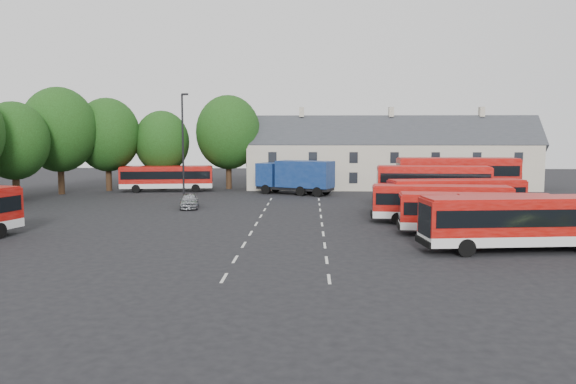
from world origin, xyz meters
The scene contains 15 objects.
ground centered at (0.00, 0.00, 0.00)m, with size 140.00×140.00×0.00m, color black.
lane_markings centered at (2.50, 2.00, 0.01)m, with size 5.15×33.80×0.01m.
treeline centered at (-20.74, 19.36, 6.68)m, with size 29.92×32.59×12.01m.
terrace_houses centered at (14.00, 30.00, 3.86)m, with size 35.70×7.13×10.06m.
bus_row_a centered at (16.26, -7.32, 1.93)m, with size 11.58×3.93×3.21m.
bus_row_b centered at (18.74, -4.92, 1.80)m, with size 10.77×3.29×3.00m.
bus_row_c centered at (15.18, -2.17, 1.70)m, with size 10.18×3.22×2.83m.
bus_row_d centered at (14.05, 2.90, 1.75)m, with size 10.45×3.20×2.91m.
bus_row_e centered at (16.01, 6.01, 1.87)m, with size 11.26×4.19×3.11m.
bus_dd_south centered at (14.94, 9.77, 2.28)m, with size 9.87×2.87×3.99m.
bus_dd_north centered at (17.95, 13.31, 2.60)m, with size 11.13×2.65×4.56m.
bus_north centered at (-12.80, 25.28, 1.81)m, with size 10.89×3.87×3.01m.
box_truck centered at (2.48, 22.79, 2.13)m, with size 9.02×5.97×3.79m.
silver_car centered at (-7.01, 10.74, 0.68)m, with size 1.62×4.02×1.37m, color #9D9FA4.
lamppost centered at (-8.54, 15.40, 5.74)m, with size 0.75×0.43×10.76m.
Camera 1 is at (4.08, -39.98, 6.87)m, focal length 35.00 mm.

